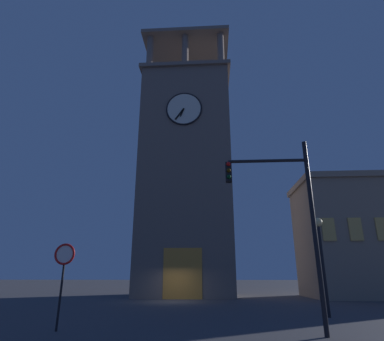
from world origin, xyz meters
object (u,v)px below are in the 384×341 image
(traffic_signal_near, at_px, (287,206))
(no_horn_sign, at_px, (64,261))
(clocktower, at_px, (187,175))
(street_lamp, at_px, (321,245))

(traffic_signal_near, xyz_separation_m, no_horn_sign, (8.16, -0.49, -1.87))
(clocktower, distance_m, traffic_signal_near, 21.47)
(traffic_signal_near, distance_m, no_horn_sign, 8.39)
(traffic_signal_near, relative_size, no_horn_sign, 2.23)
(traffic_signal_near, relative_size, street_lamp, 1.45)
(clocktower, relative_size, street_lamp, 6.51)
(clocktower, bearing_deg, no_horn_sign, 81.03)
(clocktower, relative_size, traffic_signal_near, 4.50)
(street_lamp, distance_m, no_horn_sign, 11.72)
(clocktower, relative_size, no_horn_sign, 10.02)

